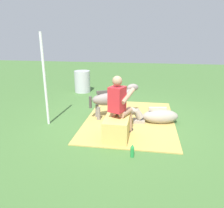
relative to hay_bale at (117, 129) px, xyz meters
The scene contains 9 objects.
ground_plane 0.96m from the hay_bale, ahead, with size 24.00×24.00×0.00m, color #426B33.
hay_patch 1.16m from the hay_bale, ahead, with size 3.12×2.25×0.02m, color tan.
hay_bale is the anchor object (origin of this frame).
person_seated 0.54m from the hay_bale, 15.21° to the right, with size 0.72×0.57×1.36m.
pony_standing 1.30m from the hay_bale, 14.32° to the left, with size 0.75×1.26×0.89m.
pony_lying 1.35m from the hay_bale, 40.05° to the right, with size 0.53×1.36×0.42m.
soda_bottle 0.77m from the hay_bale, 149.87° to the right, with size 0.07×0.07×0.25m.
water_barrel 4.19m from the hay_bale, 26.31° to the left, with size 0.60×0.60×0.82m, color #B2B2B7.
tent_pole_left 2.07m from the hay_bale, 72.76° to the left, with size 0.06×0.06×2.20m, color silver.
Camera 1 is at (-5.11, -0.61, 2.15)m, focal length 34.98 mm.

